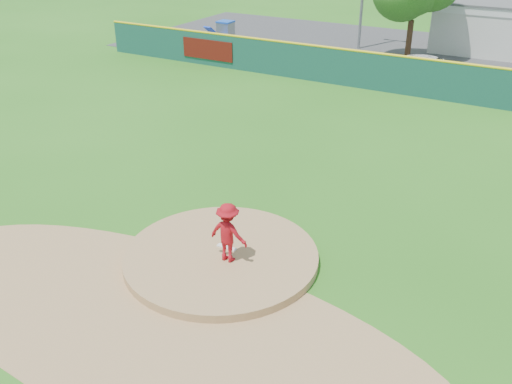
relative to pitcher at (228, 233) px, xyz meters
The scene contains 10 objects.
ground 1.18m from the pitcher, 155.86° to the left, with size 120.00×120.00×0.00m, color #286B19.
pitchers_mound 1.18m from the pitcher, 155.86° to the left, with size 5.50×5.50×0.50m, color #9E774C.
pitching_rubber 1.03m from the pitcher, 128.01° to the left, with size 0.60×0.15×0.04m, color white.
infield_dirt_arc 3.07m from the pitcher, 97.25° to the right, with size 15.40×15.40×0.01m, color #9E774C.
parking_lot 27.19m from the pitcher, 90.76° to the left, with size 44.00×16.00×0.02m, color #38383A.
pitcher is the anchor object (origin of this frame).
van 21.24m from the pitcher, 89.87° to the left, with size 2.29×4.97×1.38m, color white.
fence_banners 18.33m from the pitcher, 99.47° to the left, with size 23.30×0.04×1.20m.
playground_slide 28.29m from the pitcher, 122.60° to the left, with size 1.03×2.90×1.60m.
outfield_fence 18.17m from the pitcher, 91.14° to the left, with size 40.00×0.14×2.07m.
Camera 1 is at (7.56, -11.29, 9.07)m, focal length 40.00 mm.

